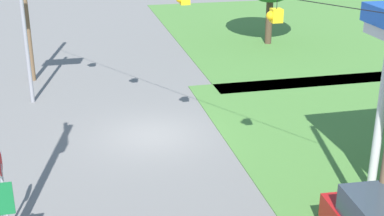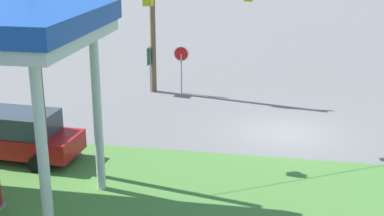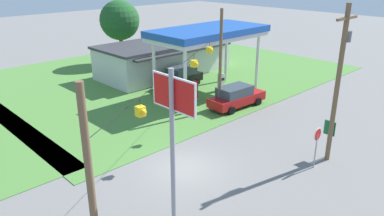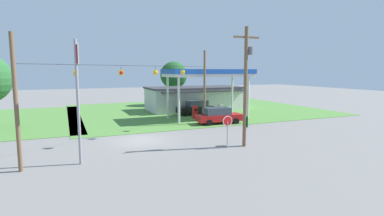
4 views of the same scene
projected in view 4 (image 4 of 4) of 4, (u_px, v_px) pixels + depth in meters
ground_plane at (141, 140)px, 25.55m from camera, size 160.00×160.00×0.00m
grass_verge_station_corner at (195, 109)px, 45.67m from camera, size 36.00×28.00×0.04m
gas_station_canopy at (208, 74)px, 36.47m from camera, size 10.54×5.24×6.09m
gas_station_store at (195, 98)px, 45.44m from camera, size 14.43×7.17×3.49m
fuel_pump_near at (195, 113)px, 36.38m from camera, size 0.71×0.56×1.69m
fuel_pump_far at (220, 111)px, 37.75m from camera, size 0.71×0.56×1.69m
car_at_pumps_front at (218, 115)px, 33.43m from camera, size 5.29×2.32×1.84m
car_at_pumps_rear at (196, 107)px, 40.47m from camera, size 5.05×2.42×1.90m
stop_sign_roadside at (228, 125)px, 22.84m from camera, size 0.80×0.08×2.50m
stop_sign_overhead at (78, 76)px, 18.43m from camera, size 0.22×2.19×7.84m
route_sign at (245, 124)px, 23.62m from camera, size 0.10×0.70×2.40m
utility_pole_main at (246, 80)px, 22.98m from camera, size 2.20×0.44×9.22m
signal_span_gantry at (140, 89)px, 24.99m from camera, size 17.07×10.24×8.10m
tree_behind_station at (174, 75)px, 50.95m from camera, size 4.60×4.60×7.46m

